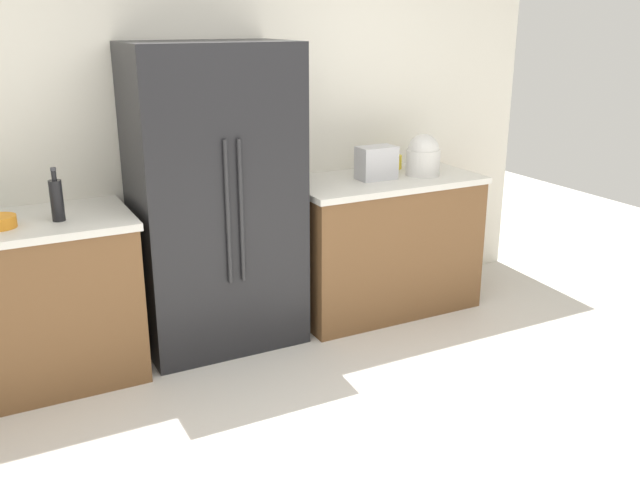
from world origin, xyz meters
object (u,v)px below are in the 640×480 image
cup_b (396,162)px  toaster (376,163)px  refrigerator (216,200)px  rice_cooker (423,156)px  bottle_a (57,199)px

cup_b → toaster: bearing=-144.5°
refrigerator → rice_cooker: (1.45, -0.08, 0.15)m
refrigerator → rice_cooker: bearing=-3.0°
rice_cooker → refrigerator: bearing=177.0°
rice_cooker → cup_b: (-0.05, 0.25, -0.08)m
toaster → rice_cooker: (0.34, -0.04, 0.02)m
cup_b → bottle_a: bearing=-173.1°
rice_cooker → bottle_a: bottle_a is taller
rice_cooker → bottle_a: bearing=-179.4°
rice_cooker → bottle_a: size_ratio=0.98×
refrigerator → toaster: 1.11m
refrigerator → cup_b: 1.41m
refrigerator → cup_b: refrigerator is taller
refrigerator → bottle_a: (-0.90, -0.10, 0.13)m
refrigerator → toaster: size_ratio=7.21×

